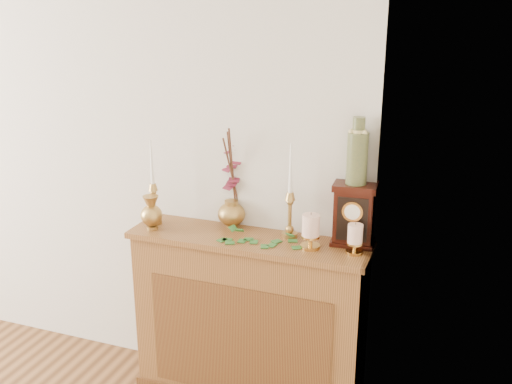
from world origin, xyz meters
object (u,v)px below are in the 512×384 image
at_px(ceramic_vase, 357,154).
at_px(candlestick_center, 290,207).
at_px(bud_vase, 151,213).
at_px(mantel_clock, 354,215).
at_px(candlestick_left, 154,197).
at_px(ginger_jar, 233,180).

bearing_deg(ceramic_vase, candlestick_center, -176.36).
distance_m(bud_vase, ceramic_vase, 1.09).
bearing_deg(mantel_clock, candlestick_left, -178.58).
xyz_separation_m(candlestick_left, mantel_clock, (1.05, 0.09, 0.00)).
distance_m(bud_vase, ginger_jar, 0.45).
height_order(candlestick_left, ceramic_vase, ceramic_vase).
distance_m(candlestick_center, ceramic_vase, 0.43).
height_order(candlestick_left, ginger_jar, ginger_jar).
bearing_deg(bud_vase, ceramic_vase, 9.66).
bearing_deg(mantel_clock, bud_vase, -173.81).
height_order(candlestick_center, mantel_clock, candlestick_center).
xyz_separation_m(candlestick_center, bud_vase, (-0.70, -0.15, -0.07)).
bearing_deg(ceramic_vase, ginger_jar, 175.71).
xyz_separation_m(candlestick_left, bud_vase, (0.03, -0.08, -0.06)).
distance_m(ginger_jar, ceramic_vase, 0.69).
xyz_separation_m(candlestick_left, candlestick_center, (0.73, 0.07, 0.01)).
bearing_deg(candlestick_left, mantel_clock, 4.73).
bearing_deg(candlestick_center, ceramic_vase, 3.64).
xyz_separation_m(mantel_clock, ceramic_vase, (-0.00, 0.00, 0.30)).
xyz_separation_m(bud_vase, ceramic_vase, (1.02, 0.17, 0.36)).
bearing_deg(ginger_jar, candlestick_left, -160.67).
bearing_deg(ginger_jar, mantel_clock, -4.53).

